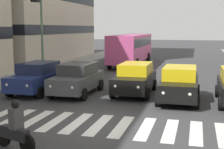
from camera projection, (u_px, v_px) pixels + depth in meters
name	position (u px, v px, depth m)	size (l,w,h in m)	color
ground_plane	(99.00, 125.00, 12.29)	(180.00, 180.00, 0.00)	#38383A
crosswalk_markings	(99.00, 125.00, 12.29)	(9.45, 2.80, 0.01)	silver
car_1	(179.00, 83.00, 16.23)	(2.02, 4.44, 1.72)	black
car_2	(135.00, 78.00, 17.90)	(2.02, 4.44, 1.72)	black
car_3	(78.00, 78.00, 17.89)	(2.02, 4.44, 1.72)	#474C51
car_4	(38.00, 77.00, 18.35)	(2.02, 4.44, 1.72)	navy
bus_behind_traffic	(131.00, 46.00, 32.02)	(2.78, 10.50, 3.00)	#DB5193
motorcycle_with_rider	(15.00, 129.00, 9.66)	(1.63, 0.66, 1.57)	black
street_lamp_right	(47.00, 19.00, 24.10)	(2.78, 0.28, 6.88)	#4C6B56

